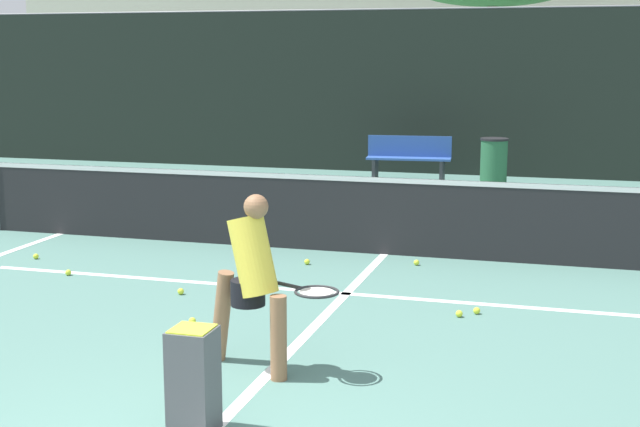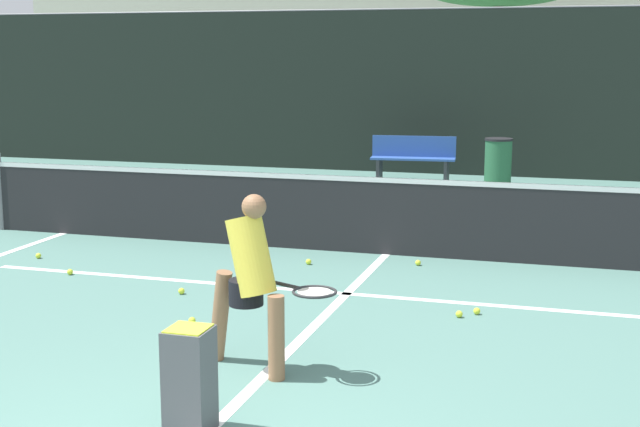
{
  "view_description": "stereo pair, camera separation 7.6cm",
  "coord_description": "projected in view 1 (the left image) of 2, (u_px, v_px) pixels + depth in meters",
  "views": [
    {
      "loc": [
        2.19,
        -4.08,
        2.45
      ],
      "look_at": [
        -0.09,
        3.82,
        0.95
      ],
      "focal_mm": 50.0,
      "sensor_mm": 36.0,
      "label": 1
    },
    {
      "loc": [
        2.27,
        -4.06,
        2.45
      ],
      "look_at": [
        -0.09,
        3.82,
        0.95
      ],
      "focal_mm": 50.0,
      "sensor_mm": 36.0,
      "label": 2
    }
  ],
  "objects": [
    {
      "name": "court_service_line",
      "position": [
        346.0,
        294.0,
        9.13
      ],
      "size": [
        8.25,
        0.1,
        0.01
      ],
      "primitive_type": "cube",
      "color": "white",
      "rests_on": "ground"
    },
    {
      "name": "court_center_mark",
      "position": [
        316.0,
        325.0,
        8.1
      ],
      "size": [
        0.1,
        5.97,
        0.01
      ],
      "primitive_type": "cube",
      "color": "white",
      "rests_on": "ground"
    },
    {
      "name": "net",
      "position": [
        385.0,
        213.0,
        10.83
      ],
      "size": [
        11.09,
        0.09,
        1.07
      ],
      "color": "slate",
      "rests_on": "ground"
    },
    {
      "name": "fence_back",
      "position": [
        464.0,
        93.0,
        17.72
      ],
      "size": [
        24.0,
        0.06,
        3.31
      ],
      "color": "black",
      "rests_on": "ground"
    },
    {
      "name": "player_practicing",
      "position": [
        253.0,
        276.0,
        6.79
      ],
      "size": [
        1.19,
        0.47,
        1.41
      ],
      "rotation": [
        0.0,
        0.0,
        -0.43
      ],
      "color": "#8C6042",
      "rests_on": "ground"
    },
    {
      "name": "tennis_ball_scattered_0",
      "position": [
        202.0,
        327.0,
        7.94
      ],
      "size": [
        0.07,
        0.07,
        0.07
      ],
      "primitive_type": "sphere",
      "color": "#D1E033",
      "rests_on": "ground"
    },
    {
      "name": "tennis_ball_scattered_1",
      "position": [
        192.0,
        321.0,
        8.1
      ],
      "size": [
        0.07,
        0.07,
        0.07
      ],
      "primitive_type": "sphere",
      "color": "#D1E033",
      "rests_on": "ground"
    },
    {
      "name": "tennis_ball_scattered_2",
      "position": [
        181.0,
        291.0,
        9.1
      ],
      "size": [
        0.07,
        0.07,
        0.07
      ],
      "primitive_type": "sphere",
      "color": "#D1E033",
      "rests_on": "ground"
    },
    {
      "name": "tennis_ball_scattered_3",
      "position": [
        416.0,
        263.0,
        10.35
      ],
      "size": [
        0.07,
        0.07,
        0.07
      ],
      "primitive_type": "sphere",
      "color": "#D1E033",
      "rests_on": "ground"
    },
    {
      "name": "tennis_ball_scattered_5",
      "position": [
        477.0,
        311.0,
        8.43
      ],
      "size": [
        0.07,
        0.07,
        0.07
      ],
      "primitive_type": "sphere",
      "color": "#D1E033",
      "rests_on": "ground"
    },
    {
      "name": "tennis_ball_scattered_6",
      "position": [
        307.0,
        262.0,
        10.39
      ],
      "size": [
        0.07,
        0.07,
        0.07
      ],
      "primitive_type": "sphere",
      "color": "#D1E033",
      "rests_on": "ground"
    },
    {
      "name": "tennis_ball_scattered_7",
      "position": [
        68.0,
        272.0,
        9.88
      ],
      "size": [
        0.07,
        0.07,
        0.07
      ],
      "primitive_type": "sphere",
      "color": "#D1E033",
      "rests_on": "ground"
    },
    {
      "name": "tennis_ball_scattered_8",
      "position": [
        36.0,
        256.0,
        10.67
      ],
      "size": [
        0.07,
        0.07,
        0.07
      ],
      "primitive_type": "sphere",
      "color": "#D1E033",
      "rests_on": "ground"
    },
    {
      "name": "tennis_ball_scattered_9",
      "position": [
        459.0,
        314.0,
        8.33
      ],
      "size": [
        0.07,
        0.07,
        0.07
      ],
      "primitive_type": "sphere",
      "color": "#D1E033",
      "rests_on": "ground"
    },
    {
      "name": "ball_hopper",
      "position": [
        193.0,
        378.0,
        5.74
      ],
      "size": [
        0.28,
        0.28,
        0.71
      ],
      "color": "#4C4C51",
      "rests_on": "ground"
    },
    {
      "name": "courtside_bench",
      "position": [
        409.0,
        157.0,
        17.04
      ],
      "size": [
        1.63,
        0.53,
        0.86
      ],
      "rotation": [
        0.0,
        0.0,
        0.1
      ],
      "color": "#2D519E",
      "rests_on": "ground"
    },
    {
      "name": "trash_bin",
      "position": [
        494.0,
        162.0,
        16.31
      ],
      "size": [
        0.51,
        0.51,
        0.9
      ],
      "color": "#28603D",
      "rests_on": "ground"
    },
    {
      "name": "parked_car",
      "position": [
        580.0,
        135.0,
        20.13
      ],
      "size": [
        1.9,
        4.67,
        1.38
      ],
      "color": "#B7B7BC",
      "rests_on": "ground"
    },
    {
      "name": "building_far",
      "position": [
        513.0,
        57.0,
        30.09
      ],
      "size": [
        36.0,
        2.4,
        4.55
      ],
      "primitive_type": "cube",
      "color": "beige",
      "rests_on": "ground"
    }
  ]
}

